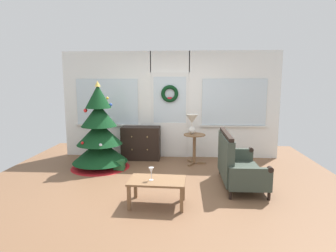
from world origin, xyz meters
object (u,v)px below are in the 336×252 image
at_px(christmas_tree, 100,137).
at_px(table_lamp, 192,121).
at_px(side_table, 194,143).
at_px(gift_box, 119,165).
at_px(settee_sofa, 236,165).
at_px(coffee_table, 157,183).
at_px(wine_glass, 151,171).
at_px(dresser_cabinet, 141,143).

relative_size(christmas_tree, table_lamp, 4.21).
height_order(side_table, gift_box, side_table).
bearing_deg(settee_sofa, christmas_tree, 161.62).
distance_m(settee_sofa, side_table, 1.49).
xyz_separation_m(settee_sofa, coffee_table, (-1.32, -0.89, -0.04)).
xyz_separation_m(settee_sofa, wine_glass, (-1.41, -0.92, 0.16)).
xyz_separation_m(settee_sofa, gift_box, (-2.28, 0.74, -0.27)).
xyz_separation_m(dresser_cabinet, wine_glass, (0.56, -2.55, 0.14)).
distance_m(coffee_table, gift_box, 1.91).
distance_m(christmas_tree, wine_glass, 2.27).
bearing_deg(table_lamp, wine_glass, -105.77).
height_order(wine_glass, gift_box, wine_glass).
bearing_deg(dresser_cabinet, side_table, -14.66).
height_order(settee_sofa, table_lamp, table_lamp).
height_order(dresser_cabinet, settee_sofa, settee_sofa).
bearing_deg(gift_box, christmas_tree, 159.11).
bearing_deg(side_table, gift_box, -160.17).
distance_m(settee_sofa, coffee_table, 1.60).
bearing_deg(table_lamp, christmas_tree, -167.52).
bearing_deg(wine_glass, christmas_tree, 126.04).
height_order(christmas_tree, wine_glass, christmas_tree).
bearing_deg(wine_glass, settee_sofa, 33.25).
bearing_deg(side_table, christmas_tree, -168.96).
bearing_deg(settee_sofa, dresser_cabinet, 140.20).
distance_m(dresser_cabinet, table_lamp, 1.36).
bearing_deg(christmas_tree, settee_sofa, -18.38).
xyz_separation_m(side_table, coffee_table, (-0.62, -2.20, -0.15)).
height_order(dresser_cabinet, wine_glass, dresser_cabinet).
bearing_deg(wine_glass, coffee_table, 17.72).
bearing_deg(side_table, table_lamp, 146.31).
distance_m(dresser_cabinet, settee_sofa, 2.55).
bearing_deg(settee_sofa, side_table, 118.37).
xyz_separation_m(table_lamp, coffee_table, (-0.56, -2.24, -0.63)).
relative_size(christmas_tree, coffee_table, 2.15).
bearing_deg(settee_sofa, table_lamp, 119.62).
xyz_separation_m(christmas_tree, coffee_table, (1.42, -1.80, -0.33)).
height_order(coffee_table, gift_box, coffee_table).
bearing_deg(christmas_tree, table_lamp, 12.48).
bearing_deg(gift_box, wine_glass, -62.08).
bearing_deg(coffee_table, christmas_tree, 128.12).
bearing_deg(gift_box, table_lamp, 21.86).
xyz_separation_m(side_table, gift_box, (-1.58, -0.57, -0.37)).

